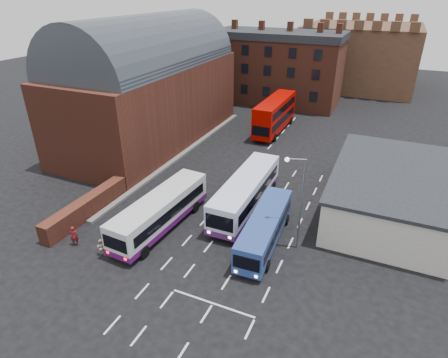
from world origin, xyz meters
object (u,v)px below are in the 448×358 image
at_px(street_lamp, 299,196).
at_px(pedestrian_red, 74,236).
at_px(bus_red_double, 275,115).
at_px(bus_white_inbound, 246,191).
at_px(pedestrian_beige, 101,247).
at_px(bus_blue, 265,227).
at_px(bus_white_outbound, 160,210).

height_order(street_lamp, pedestrian_red, street_lamp).
height_order(bus_red_double, pedestrian_red, bus_red_double).
xyz_separation_m(bus_red_double, street_lamp, (9.65, -25.63, 2.26)).
distance_m(bus_white_inbound, pedestrian_beige, 13.60).
relative_size(bus_red_double, pedestrian_red, 6.72).
bearing_deg(bus_blue, bus_red_double, -77.37).
xyz_separation_m(bus_white_outbound, pedestrian_beige, (-2.27, -5.12, -1.09)).
relative_size(bus_blue, street_lamp, 1.25).
bearing_deg(bus_white_inbound, pedestrian_beige, 54.15).
bearing_deg(pedestrian_red, bus_white_outbound, -170.47).
xyz_separation_m(bus_red_double, pedestrian_beige, (-3.92, -32.73, -1.81)).
xyz_separation_m(bus_white_outbound, bus_white_inbound, (5.59, 5.91, 0.13)).
relative_size(bus_white_outbound, street_lamp, 1.43).
distance_m(pedestrian_red, pedestrian_beige, 2.84).
distance_m(bus_red_double, street_lamp, 27.48).
bearing_deg(bus_blue, pedestrian_beige, 27.47).
bearing_deg(bus_white_outbound, pedestrian_red, -131.80).
height_order(bus_white_inbound, pedestrian_beige, bus_white_inbound).
height_order(bus_white_inbound, bus_blue, bus_white_inbound).
bearing_deg(pedestrian_red, bus_red_double, -136.69).
bearing_deg(pedestrian_red, pedestrian_beige, 143.01).
bearing_deg(pedestrian_beige, bus_blue, -167.32).
bearing_deg(pedestrian_beige, bus_white_outbound, -131.71).
bearing_deg(street_lamp, bus_blue, -168.25).
height_order(bus_blue, pedestrian_beige, bus_blue).
relative_size(street_lamp, pedestrian_red, 4.47).
height_order(bus_blue, street_lamp, street_lamp).
height_order(bus_white_outbound, bus_blue, bus_white_outbound).
height_order(bus_white_outbound, bus_white_inbound, bus_white_inbound).
relative_size(bus_white_outbound, bus_red_double, 0.95).
relative_size(bus_white_outbound, bus_white_inbound, 0.94).
bearing_deg(street_lamp, bus_white_inbound, 145.38).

